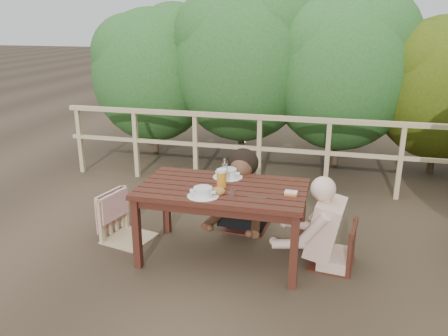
% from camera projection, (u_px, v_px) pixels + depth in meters
% --- Properties ---
extents(ground, '(60.00, 60.00, 0.00)m').
position_uv_depth(ground, '(223.00, 257.00, 4.48)').
color(ground, '#483727').
rests_on(ground, ground).
extents(table, '(1.55, 0.87, 0.72)m').
position_uv_depth(table, '(223.00, 223.00, 4.37)').
color(table, '#381810').
rests_on(table, ground).
extents(chair_left, '(0.56, 0.56, 0.93)m').
position_uv_depth(chair_left, '(127.00, 198.00, 4.68)').
color(chair_left, tan).
rests_on(chair_left, ground).
extents(chair_far, '(0.49, 0.49, 0.92)m').
position_uv_depth(chair_far, '(247.00, 189.00, 4.96)').
color(chair_far, '#381810').
rests_on(chair_far, ground).
extents(chair_right, '(0.46, 0.46, 0.83)m').
position_uv_depth(chair_right, '(334.00, 225.00, 4.21)').
color(chair_right, '#381810').
rests_on(chair_right, ground).
extents(woman, '(0.64, 0.76, 1.45)m').
position_uv_depth(woman, '(248.00, 165.00, 4.90)').
color(woman, black).
rests_on(woman, ground).
extents(diner_right, '(0.77, 0.65, 1.42)m').
position_uv_depth(diner_right, '(340.00, 195.00, 4.11)').
color(diner_right, '#D3AB90').
rests_on(diner_right, ground).
extents(railing, '(5.60, 0.10, 1.01)m').
position_uv_depth(railing, '(259.00, 152.00, 6.16)').
color(railing, tan).
rests_on(railing, ground).
extents(hedge_row, '(6.60, 1.60, 3.80)m').
position_uv_depth(hedge_row, '(302.00, 41.00, 6.74)').
color(hedge_row, '#265120').
rests_on(hedge_row, ground).
extents(soup_near, '(0.28, 0.28, 0.09)m').
position_uv_depth(soup_near, '(203.00, 192.00, 4.02)').
color(soup_near, silver).
rests_on(soup_near, table).
extents(soup_far, '(0.29, 0.29, 0.10)m').
position_uv_depth(soup_far, '(228.00, 174.00, 4.50)').
color(soup_far, silver).
rests_on(soup_far, table).
extents(bread_roll, '(0.13, 0.10, 0.08)m').
position_uv_depth(bread_roll, '(218.00, 191.00, 4.07)').
color(bread_roll, '#9D6532').
rests_on(bread_roll, table).
extents(beer_glass, '(0.09, 0.09, 0.18)m').
position_uv_depth(beer_glass, '(222.00, 179.00, 4.23)').
color(beer_glass, orange).
rests_on(beer_glass, table).
extents(bottle, '(0.06, 0.06, 0.25)m').
position_uv_depth(bottle, '(225.00, 171.00, 4.33)').
color(bottle, white).
rests_on(bottle, table).
extents(tumbler, '(0.07, 0.07, 0.08)m').
position_uv_depth(tumbler, '(232.00, 194.00, 4.00)').
color(tumbler, white).
rests_on(tumbler, table).
extents(butter_tub, '(0.12, 0.09, 0.05)m').
position_uv_depth(butter_tub, '(291.00, 194.00, 4.05)').
color(butter_tub, silver).
rests_on(butter_tub, table).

